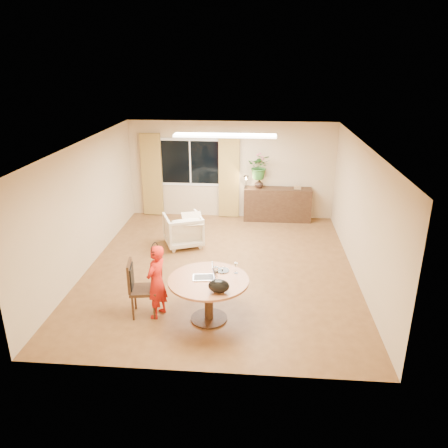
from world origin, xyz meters
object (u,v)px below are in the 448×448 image
at_px(dining_chair, 143,288).
at_px(child, 157,282).
at_px(armchair, 183,230).
at_px(dining_table, 209,288).
at_px(sideboard, 277,204).

xyz_separation_m(dining_chair, child, (0.24, -0.02, 0.15)).
height_order(child, armchair, child).
relative_size(dining_table, sideboard, 0.74).
distance_m(dining_table, child, 0.88).
distance_m(child, sideboard, 5.34).
height_order(dining_table, dining_chair, dining_chair).
bearing_deg(armchair, child, 68.97).
distance_m(armchair, sideboard, 2.92).
distance_m(dining_chair, armchair, 2.98).
bearing_deg(dining_table, armchair, 107.34).
xyz_separation_m(dining_table, child, (-0.88, 0.05, 0.05)).
bearing_deg(dining_chair, child, -14.51).
distance_m(child, armchair, 3.01).
xyz_separation_m(dining_table, armchair, (-0.95, 3.05, -0.21)).
bearing_deg(armchair, sideboard, -162.22).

